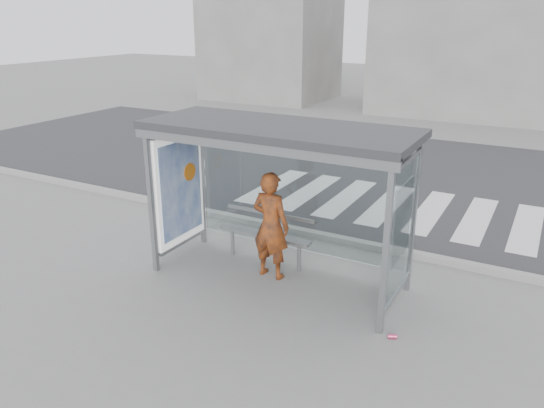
{
  "coord_description": "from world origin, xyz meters",
  "views": [
    {
      "loc": [
        3.73,
        -7.01,
        4.2
      ],
      "look_at": [
        -0.21,
        0.2,
        1.25
      ],
      "focal_mm": 35.0,
      "sensor_mm": 36.0,
      "label": 1
    }
  ],
  "objects": [
    {
      "name": "road",
      "position": [
        0.0,
        7.0,
        0.0
      ],
      "size": [
        30.0,
        10.0,
        0.01
      ],
      "primitive_type": "cube",
      "color": "#2E2E31",
      "rests_on": "ground"
    },
    {
      "name": "building_left",
      "position": [
        -10.0,
        18.0,
        3.0
      ],
      "size": [
        6.0,
        5.0,
        6.0
      ],
      "primitive_type": "cube",
      "color": "slate",
      "rests_on": "ground"
    },
    {
      "name": "bus_shelter",
      "position": [
        -0.37,
        0.06,
        1.98
      ],
      "size": [
        4.25,
        1.65,
        2.62
      ],
      "color": "gray",
      "rests_on": "ground"
    },
    {
      "name": "crosswalk",
      "position": [
        0.5,
        4.5,
        0.0
      ],
      "size": [
        6.55,
        3.0,
        0.0
      ],
      "color": "silver",
      "rests_on": "ground"
    },
    {
      "name": "curb",
      "position": [
        0.0,
        1.95,
        0.06
      ],
      "size": [
        30.0,
        0.18,
        0.12
      ],
      "primitive_type": "cube",
      "color": "gray",
      "rests_on": "ground"
    },
    {
      "name": "bench",
      "position": [
        -0.5,
        0.5,
        0.54
      ],
      "size": [
        1.75,
        0.32,
        0.9
      ],
      "color": "slate",
      "rests_on": "ground"
    },
    {
      "name": "person",
      "position": [
        -0.16,
        0.08,
        0.92
      ],
      "size": [
        0.7,
        0.48,
        1.84
      ],
      "primitive_type": "imported",
      "rotation": [
        0.0,
        0.0,
        3.08
      ],
      "color": "#DB5114",
      "rests_on": "ground"
    },
    {
      "name": "ground",
      "position": [
        0.0,
        0.0,
        0.0
      ],
      "size": [
        80.0,
        80.0,
        0.0
      ],
      "primitive_type": "plane",
      "color": "slate",
      "rests_on": "ground"
    },
    {
      "name": "soda_can",
      "position": [
        2.2,
        -0.76,
        0.03
      ],
      "size": [
        0.14,
        0.11,
        0.07
      ],
      "primitive_type": "cylinder",
      "rotation": [
        0.0,
        1.57,
        0.4
      ],
      "color": "#F0467D",
      "rests_on": "ground"
    },
    {
      "name": "building_center",
      "position": [
        0.0,
        18.0,
        2.5
      ],
      "size": [
        8.0,
        5.0,
        5.0
      ],
      "primitive_type": "cube",
      "color": "slate",
      "rests_on": "ground"
    }
  ]
}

